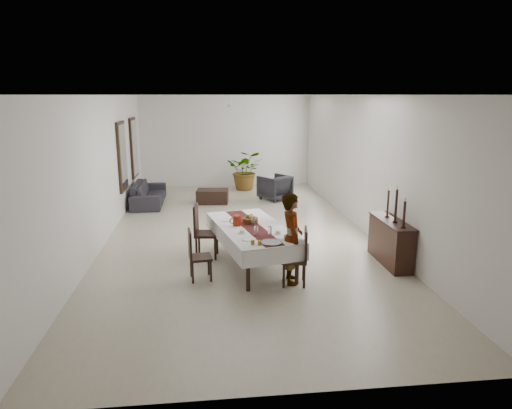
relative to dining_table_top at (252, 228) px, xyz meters
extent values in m
cube|color=#BEB397|center=(-0.10, 2.02, -0.73)|extent=(6.00, 12.00, 0.00)
cube|color=white|center=(-0.10, 2.02, 2.47)|extent=(6.00, 12.00, 0.02)
cube|color=silver|center=(-0.10, 8.02, 0.87)|extent=(6.00, 0.02, 3.20)
cube|color=silver|center=(-0.10, -3.98, 0.87)|extent=(6.00, 0.02, 3.20)
cube|color=silver|center=(-3.10, 2.02, 0.87)|extent=(0.02, 12.00, 3.20)
cube|color=silver|center=(2.90, 2.02, 0.87)|extent=(0.02, 12.00, 3.20)
cube|color=black|center=(0.00, 0.00, 0.00)|extent=(1.50, 2.58, 0.05)
cylinder|color=black|center=(-0.19, -1.22, -0.38)|extent=(0.08, 0.08, 0.71)
cylinder|color=black|center=(0.68, -1.03, -0.38)|extent=(0.08, 0.08, 0.71)
cylinder|color=black|center=(-0.68, 1.03, -0.38)|extent=(0.08, 0.08, 0.71)
cylinder|color=black|center=(0.19, 1.22, -0.38)|extent=(0.08, 0.08, 0.71)
cube|color=white|center=(0.00, 0.00, 0.03)|extent=(1.71, 2.79, 0.01)
cube|color=white|center=(-0.58, -0.13, -0.12)|extent=(0.56, 2.54, 0.30)
cube|color=silver|center=(0.58, 0.13, -0.12)|extent=(0.56, 2.54, 0.30)
cube|color=white|center=(0.28, -1.26, -0.12)|extent=(1.16, 0.26, 0.30)
cube|color=white|center=(-0.28, 1.26, -0.12)|extent=(1.16, 0.26, 0.30)
cube|color=#5B1B1A|center=(0.00, 0.00, 0.04)|extent=(0.88, 2.54, 0.00)
cylinder|color=maroon|center=(-0.28, 0.09, 0.14)|extent=(0.18, 0.18, 0.20)
torus|color=maroon|center=(-0.36, 0.08, 0.14)|extent=(0.12, 0.05, 0.12)
cylinder|color=white|center=(0.26, -0.61, 0.12)|extent=(0.07, 0.07, 0.17)
cylinder|color=white|center=(0.02, -0.56, 0.12)|extent=(0.07, 0.07, 0.17)
cylinder|color=silver|center=(0.04, 0.06, 0.12)|extent=(0.07, 0.07, 0.17)
cylinder|color=white|center=(0.42, -0.53, 0.07)|extent=(0.09, 0.09, 0.06)
cylinder|color=white|center=(0.42, -0.53, 0.04)|extent=(0.15, 0.15, 0.01)
cylinder|color=silver|center=(-0.22, -0.41, 0.07)|extent=(0.09, 0.09, 0.06)
cylinder|color=white|center=(-0.22, -0.41, 0.04)|extent=(0.15, 0.15, 0.01)
cylinder|color=white|center=(0.52, -0.81, 0.04)|extent=(0.24, 0.24, 0.02)
sphere|color=tan|center=(0.52, -0.81, 0.07)|extent=(0.09, 0.09, 0.09)
cylinder|color=white|center=(-0.13, -0.80, 0.04)|extent=(0.24, 0.24, 0.02)
cylinder|color=white|center=(-0.43, 0.47, 0.04)|extent=(0.24, 0.24, 0.02)
cylinder|color=#434449|center=(0.23, -1.03, 0.05)|extent=(0.36, 0.36, 0.02)
cylinder|color=#9B6916|center=(0.02, -1.11, 0.07)|extent=(0.06, 0.06, 0.08)
cylinder|color=brown|center=(-0.10, -1.07, 0.07)|extent=(0.06, 0.06, 0.08)
cylinder|color=brown|center=(0.00, 0.26, 0.09)|extent=(0.30, 0.30, 0.10)
sphere|color=#A71210|center=(0.02, 0.28, 0.16)|extent=(0.09, 0.09, 0.09)
sphere|color=#447222|center=(-0.05, 0.28, 0.16)|extent=(0.08, 0.08, 0.08)
sphere|color=gold|center=(0.01, 0.21, 0.16)|extent=(0.08, 0.08, 0.08)
cube|color=black|center=(0.63, -1.01, -0.29)|extent=(0.49, 0.49, 0.05)
cylinder|color=black|center=(0.77, -1.21, -0.52)|extent=(0.05, 0.05, 0.42)
cylinder|color=black|center=(0.83, -0.87, -0.52)|extent=(0.05, 0.05, 0.42)
cylinder|color=black|center=(0.43, -1.15, -0.52)|extent=(0.05, 0.05, 0.42)
cylinder|color=black|center=(0.49, -0.81, -0.52)|extent=(0.05, 0.05, 0.42)
cube|color=black|center=(0.82, -1.04, 0.00)|extent=(0.11, 0.42, 0.54)
cube|color=black|center=(0.56, 0.41, -0.23)|extent=(0.57, 0.57, 0.05)
cylinder|color=black|center=(0.71, 0.18, -0.49)|extent=(0.06, 0.06, 0.48)
cylinder|color=black|center=(0.79, 0.57, -0.49)|extent=(0.06, 0.06, 0.48)
cylinder|color=black|center=(0.32, 0.26, -0.49)|extent=(0.06, 0.06, 0.48)
cylinder|color=black|center=(0.40, 0.65, -0.49)|extent=(0.06, 0.06, 0.48)
cube|color=black|center=(0.77, 0.37, 0.10)|extent=(0.14, 0.48, 0.61)
cube|color=black|center=(-0.98, -0.62, -0.32)|extent=(0.43, 0.43, 0.04)
cylinder|color=black|center=(-1.15, -0.48, -0.54)|extent=(0.04, 0.04, 0.38)
cylinder|color=black|center=(-1.12, -0.79, -0.54)|extent=(0.04, 0.04, 0.38)
cylinder|color=black|center=(-0.84, -0.44, -0.54)|extent=(0.04, 0.04, 0.38)
cylinder|color=black|center=(-0.80, -0.75, -0.54)|extent=(0.04, 0.04, 0.38)
cube|color=black|center=(-1.15, -0.64, -0.06)|extent=(0.08, 0.39, 0.49)
cube|color=black|center=(-0.86, 0.53, -0.25)|extent=(0.51, 0.51, 0.05)
cylinder|color=black|center=(-1.02, 0.74, -0.50)|extent=(0.05, 0.05, 0.45)
cylinder|color=black|center=(-1.07, 0.37, -0.50)|extent=(0.05, 0.05, 0.45)
cylinder|color=black|center=(-0.65, 0.69, -0.50)|extent=(0.05, 0.05, 0.45)
cylinder|color=black|center=(-0.69, 0.32, -0.50)|extent=(0.05, 0.05, 0.45)
cube|color=black|center=(-1.06, 0.56, 0.06)|extent=(0.10, 0.46, 0.58)
imported|color=gray|center=(0.59, -0.91, 0.07)|extent=(0.41, 0.60, 1.59)
cube|color=black|center=(2.68, -0.21, -0.31)|extent=(0.37, 1.39, 0.84)
cube|color=black|center=(2.68, -0.21, 0.12)|extent=(0.41, 1.45, 0.03)
cylinder|color=black|center=(2.68, -0.72, 0.15)|extent=(0.09, 0.09, 0.03)
cylinder|color=black|center=(2.68, -0.72, 0.39)|extent=(0.05, 0.05, 0.46)
cylinder|color=white|center=(2.68, -0.72, 0.66)|extent=(0.03, 0.03, 0.07)
cylinder|color=black|center=(2.68, -0.35, 0.15)|extent=(0.09, 0.09, 0.03)
cylinder|color=black|center=(2.68, -0.35, 0.46)|extent=(0.05, 0.05, 0.60)
cylinder|color=white|center=(2.68, -0.35, 0.80)|extent=(0.03, 0.03, 0.07)
cylinder|color=black|center=(2.68, 0.02, 0.15)|extent=(0.09, 0.09, 0.03)
cylinder|color=black|center=(2.68, 0.02, 0.42)|extent=(0.05, 0.05, 0.51)
cylinder|color=beige|center=(2.68, 0.02, 0.71)|extent=(0.03, 0.03, 0.07)
imported|color=#2C292E|center=(-2.56, 5.40, -0.41)|extent=(0.86, 2.20, 0.64)
imported|color=#262429|center=(1.30, 5.57, -0.34)|extent=(1.17, 1.17, 0.78)
cube|color=black|center=(-0.66, 5.29, -0.52)|extent=(1.00, 0.73, 0.42)
imported|color=#345522|center=(0.54, 7.23, -0.05)|extent=(1.42, 1.30, 1.36)
cube|color=black|center=(-3.06, 4.22, 0.87)|extent=(0.06, 1.05, 1.85)
cube|color=silver|center=(-3.02, 4.22, 0.87)|extent=(0.01, 0.90, 1.70)
cube|color=black|center=(-3.06, 6.32, 0.87)|extent=(0.06, 1.05, 1.85)
cube|color=white|center=(-3.02, 6.32, 0.87)|extent=(0.01, 0.90, 1.70)
cylinder|color=silver|center=(-0.10, 5.02, 2.37)|extent=(0.04, 0.04, 0.20)
cylinder|color=silver|center=(-0.10, 5.02, 2.17)|extent=(0.16, 0.16, 0.08)
cube|color=white|center=(-0.10, 5.37, 2.17)|extent=(0.10, 0.55, 0.01)
cube|color=silver|center=(-0.10, 4.67, 2.17)|extent=(0.10, 0.55, 0.01)
cube|color=silver|center=(0.25, 5.02, 2.17)|extent=(0.55, 0.10, 0.01)
cube|color=white|center=(-0.45, 5.02, 2.17)|extent=(0.55, 0.10, 0.01)
camera|label=1|loc=(-0.85, -8.29, 2.46)|focal=32.00mm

